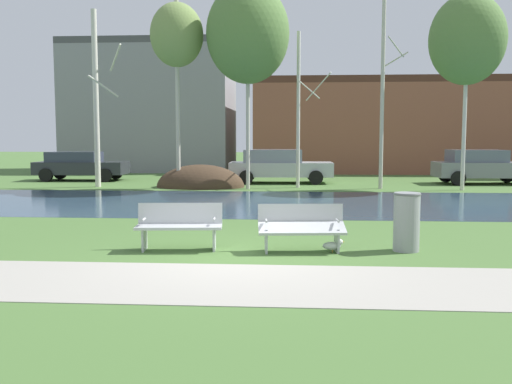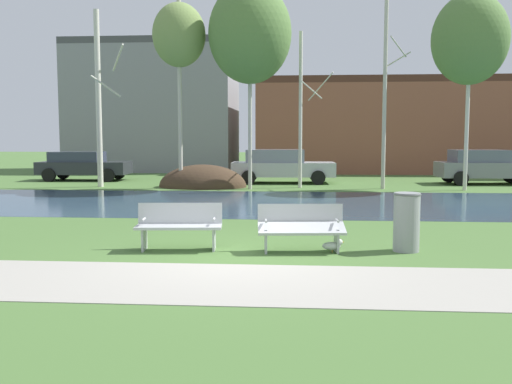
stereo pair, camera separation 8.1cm
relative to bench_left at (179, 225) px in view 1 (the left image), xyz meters
name	(u,v)px [view 1 (the left image)]	position (x,y,z in m)	size (l,w,h in m)	color
ground_plane	(266,198)	(1.15, 9.32, -0.47)	(120.00, 120.00, 0.00)	#476B33
paved_path_strip	(225,282)	(1.15, -2.37, -0.47)	(60.00, 2.35, 0.01)	#9E998E
river_band	(264,203)	(1.15, 7.81, -0.47)	(80.00, 7.56, 0.01)	#2D475B
soil_mound	(201,187)	(-1.86, 13.43, -0.47)	(3.75, 2.62, 1.92)	#423021
bench_left	(179,225)	(0.00, 0.00, 0.00)	(1.64, 0.71, 0.87)	#B2B5B7
bench_right	(301,226)	(2.29, 0.00, 0.00)	(1.64, 0.70, 0.87)	#B2B5B7
trash_bin	(407,221)	(4.24, 0.18, 0.09)	(0.51, 0.51, 1.10)	gray
seagull	(333,245)	(2.87, -0.04, -0.34)	(0.41, 0.15, 0.25)	white
birch_far_left	(97,98)	(-6.20, 13.19, 3.29)	(1.31, 2.18, 7.41)	beige
birch_left	(177,36)	(-2.69, 12.88, 5.75)	(2.16, 2.16, 8.04)	#BCB7A8
birch_center_left	(248,34)	(0.24, 12.62, 5.76)	(3.32, 3.32, 8.24)	#BCB7A8
birch_center	(299,109)	(2.32, 13.45, 2.81)	(1.42, 2.21, 6.45)	beige
birch_center_right	(383,86)	(5.70, 13.18, 3.70)	(1.06, 1.80, 8.24)	#BCB7A8
birch_right	(467,40)	(8.86, 12.77, 5.45)	(2.95, 2.95, 7.70)	beige
parked_van_nearest_dark	(80,165)	(-8.35, 16.64, 0.28)	(4.37, 2.08, 1.41)	#282B30
parked_sedan_second_silver	(279,166)	(1.39, 15.81, 0.34)	(4.76, 2.18, 1.55)	#B2B5BC
parked_hatch_third_grey	(482,166)	(10.58, 15.87, 0.34)	(4.33, 2.16, 1.55)	slate
building_grey_warehouse	(152,108)	(-6.92, 25.38, 3.51)	(10.07, 6.03, 7.96)	gray
building_brick_low	(397,126)	(8.42, 25.44, 2.31)	(17.36, 7.06, 5.57)	brown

